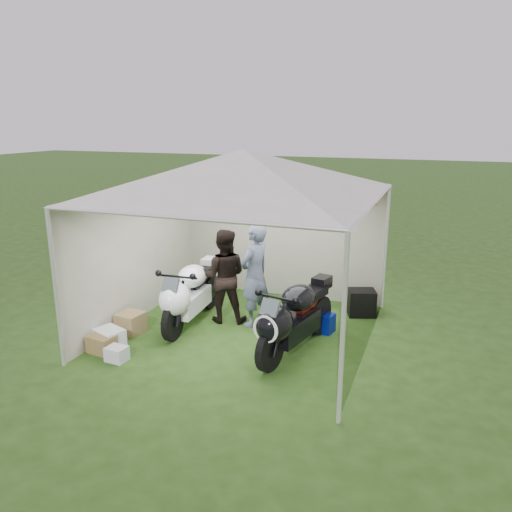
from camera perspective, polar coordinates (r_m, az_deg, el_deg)
The scene contains 12 objects.
ground at distance 8.43m, azimuth -1.37°, elevation -8.67°, with size 80.00×80.00×0.00m, color #213E11.
canopy_tent at distance 7.78m, azimuth -1.40°, elevation 9.03°, with size 5.66×5.66×3.00m.
motorcycle_white at distance 8.57m, azimuth -7.69°, elevation -4.18°, with size 0.56×2.14×1.05m.
motorcycle_black at distance 7.49m, azimuth 4.22°, elevation -6.92°, with size 0.78×2.14×1.07m.
paddock_stand at distance 8.47m, azimuth 7.43°, elevation -7.49°, with size 0.43×0.27×0.32m, color #091FB4.
person_dark_jacket at distance 8.62m, azimuth -3.69°, elevation -2.29°, with size 0.80×0.62×1.65m, color black.
person_blue_jacket at distance 8.43m, azimuth -0.13°, elevation -2.17°, with size 0.65×0.43×1.79m, color slate.
equipment_box at distance 9.24m, azimuth 11.96°, elevation -5.23°, with size 0.47×0.38×0.47m, color black.
crate_0 at distance 8.18m, azimuth -16.38°, elevation -8.98°, with size 0.44×0.34×0.29m, color silver.
crate_1 at distance 8.59m, azimuth -14.12°, elevation -7.43°, with size 0.39×0.39×0.35m, color olive.
crate_2 at distance 7.73m, azimuth -15.63°, elevation -10.71°, with size 0.29×0.24×0.21m, color silver.
crate_3 at distance 8.05m, azimuth -17.23°, elevation -9.57°, with size 0.40×0.29×0.27m, color brown.
Camera 1 is at (2.91, -7.13, 3.43)m, focal length 35.00 mm.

